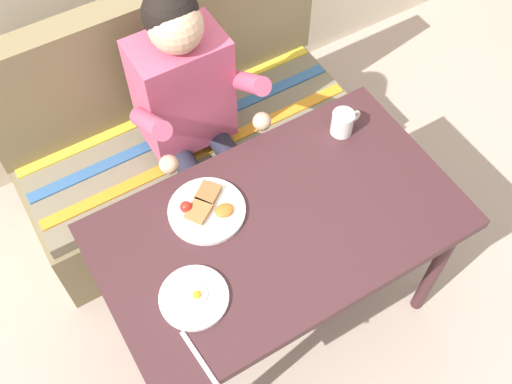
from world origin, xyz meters
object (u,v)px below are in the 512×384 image
object	(u,v)px
table	(279,235)
plate_breakfast	(206,209)
coffee_mug	(343,122)
plate_eggs	(194,297)
person	(192,106)
couch	(185,141)
knife	(200,359)

from	to	relation	value
table	plate_breakfast	xyz separation A→B (m)	(-0.18, 0.16, 0.09)
table	coffee_mug	xyz separation A→B (m)	(0.40, 0.21, 0.13)
plate_eggs	coffee_mug	xyz separation A→B (m)	(0.76, 0.31, 0.04)
person	couch	bearing A→B (deg)	85.11
plate_breakfast	coffee_mug	bearing A→B (deg)	4.89
person	plate_eggs	size ratio (longest dim) A/B	5.67
person	table	bearing A→B (deg)	-88.55
plate_eggs	table	bearing A→B (deg)	14.21
coffee_mug	person	bearing A→B (deg)	137.77
couch	person	world-z (taller)	person
table	plate_eggs	xyz separation A→B (m)	(-0.36, -0.09, 0.09)
plate_eggs	couch	bearing A→B (deg)	66.98
plate_breakfast	coffee_mug	size ratio (longest dim) A/B	2.19
plate_breakfast	plate_eggs	world-z (taller)	plate_breakfast
plate_breakfast	plate_eggs	distance (m)	0.31
plate_eggs	coffee_mug	distance (m)	0.82
person	coffee_mug	size ratio (longest dim) A/B	10.27
couch	coffee_mug	size ratio (longest dim) A/B	12.20
knife	table	bearing A→B (deg)	27.14
person	coffee_mug	distance (m)	0.56
table	couch	size ratio (longest dim) A/B	0.83
plate_breakfast	couch	bearing A→B (deg)	72.98
table	knife	world-z (taller)	knife
coffee_mug	plate_breakfast	bearing A→B (deg)	-175.11
person	plate_breakfast	bearing A→B (deg)	-111.63
table	knife	distance (m)	0.52
person	coffee_mug	bearing A→B (deg)	-42.23
couch	knife	xyz separation A→B (m)	(-0.44, -1.03, 0.40)
person	knife	xyz separation A→B (m)	(-0.42, -0.86, -0.01)
couch	knife	world-z (taller)	couch
table	plate_eggs	world-z (taller)	plate_eggs
plate_eggs	knife	world-z (taller)	plate_eggs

